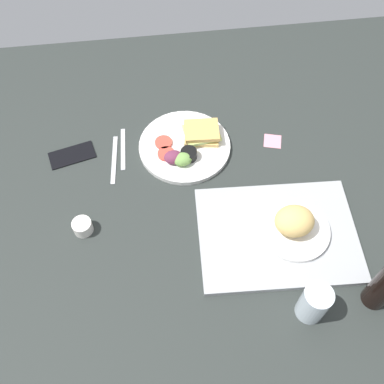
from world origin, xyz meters
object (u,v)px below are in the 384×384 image
(drinking_glass, at_px, (314,303))
(knife, at_px, (114,159))
(plate_with_salad, at_px, (187,145))
(cell_phone, at_px, (72,155))
(sticky_note, at_px, (273,141))
(bread_plate_near, at_px, (294,225))
(espresso_cup, at_px, (83,227))
(serving_tray, at_px, (277,234))
(fork, at_px, (123,149))

(drinking_glass, bearing_deg, knife, -48.99)
(plate_with_salad, relative_size, knife, 1.56)
(cell_phone, bearing_deg, plate_with_salad, 162.88)
(knife, bearing_deg, sticky_note, 95.82)
(bread_plate_near, xyz_separation_m, espresso_cup, (0.59, -0.09, -0.03))
(knife, bearing_deg, serving_tray, 58.43)
(espresso_cup, relative_size, sticky_note, 1.00)
(bread_plate_near, relative_size, espresso_cup, 3.55)
(bread_plate_near, height_order, fork, bread_plate_near)
(bread_plate_near, relative_size, cell_phone, 1.38)
(espresso_cup, xyz_separation_m, knife, (-0.10, -0.24, -0.02))
(sticky_note, bearing_deg, drinking_glass, 86.50)
(bread_plate_near, relative_size, plate_with_salad, 0.67)
(fork, xyz_separation_m, cell_phone, (0.16, 0.01, 0.00))
(sticky_note, bearing_deg, fork, -3.38)
(serving_tray, bearing_deg, plate_with_salad, -57.88)
(bread_plate_near, bearing_deg, cell_phone, -29.96)
(fork, distance_m, knife, 0.05)
(cell_phone, bearing_deg, sticky_note, 163.70)
(plate_with_salad, height_order, sticky_note, plate_with_salad)
(bread_plate_near, xyz_separation_m, sticky_note, (-0.02, -0.34, -0.05))
(sticky_note, bearing_deg, espresso_cup, 22.49)
(fork, distance_m, sticky_note, 0.49)
(serving_tray, bearing_deg, fork, -41.24)
(espresso_cup, distance_m, fork, 0.31)
(drinking_glass, bearing_deg, espresso_cup, -28.44)
(cell_phone, relative_size, sticky_note, 2.57)
(fork, height_order, sticky_note, fork)
(bread_plate_near, bearing_deg, fork, -38.31)
(cell_phone, bearing_deg, drinking_glass, 122.01)
(serving_tray, distance_m, drinking_glass, 0.23)
(bread_plate_near, height_order, plate_with_salad, bread_plate_near)
(bread_plate_near, distance_m, knife, 0.60)
(bread_plate_near, relative_size, drinking_glass, 1.62)
(espresso_cup, xyz_separation_m, fork, (-0.13, -0.28, -0.02))
(espresso_cup, height_order, cell_phone, espresso_cup)
(sticky_note, bearing_deg, knife, 1.21)
(espresso_cup, distance_m, cell_phone, 0.28)
(bread_plate_near, height_order, drinking_glass, drinking_glass)
(plate_with_salad, distance_m, sticky_note, 0.29)
(bread_plate_near, bearing_deg, knife, -33.52)
(serving_tray, height_order, bread_plate_near, bread_plate_near)
(serving_tray, relative_size, fork, 2.65)
(plate_with_salad, distance_m, fork, 0.21)
(bread_plate_near, distance_m, drinking_glass, 0.23)
(espresso_cup, distance_m, sticky_note, 0.67)
(serving_tray, height_order, drinking_glass, drinking_glass)
(drinking_glass, xyz_separation_m, knife, (0.49, -0.56, -0.06))
(drinking_glass, bearing_deg, cell_phone, -43.74)
(espresso_cup, height_order, knife, espresso_cup)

